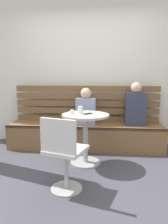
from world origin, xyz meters
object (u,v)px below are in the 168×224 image
at_px(cafe_table, 86,129).
at_px(phone_on_table, 88,114).
at_px(cup_water_clear, 80,110).
at_px(person_adult, 135,106).
at_px(white_chair, 63,152).
at_px(person_child_left, 86,108).
at_px(cup_espresso_small, 72,112).
at_px(booth_bench, 85,136).

distance_m(cafe_table, phone_on_table, 0.23).
bearing_deg(cup_water_clear, person_adult, 37.84).
bearing_deg(cafe_table, white_chair, -101.59).
xyz_separation_m(cafe_table, phone_on_table, (0.03, 0.01, 0.23)).
distance_m(person_adult, cup_water_clear, 1.11).
xyz_separation_m(white_chair, person_adult, (0.96, 1.51, 0.31)).
relative_size(person_child_left, cup_espresso_small, 11.47).
height_order(person_adult, phone_on_table, person_adult).
bearing_deg(phone_on_table, cup_water_clear, 36.78).
relative_size(booth_bench, phone_on_table, 19.29).
distance_m(cafe_table, white_chair, 0.83).
xyz_separation_m(person_adult, cup_espresso_small, (-0.99, -0.69, -0.00)).
height_order(person_child_left, cup_espresso_small, person_child_left).
xyz_separation_m(booth_bench, white_chair, (-0.10, -1.47, 0.24)).
relative_size(cafe_table, cup_espresso_small, 13.21).
bearing_deg(cup_espresso_small, white_chair, -87.90).
height_order(person_adult, cup_espresso_small, person_adult).
xyz_separation_m(person_adult, cup_water_clear, (-0.87, -0.68, 0.02)).
height_order(cafe_table, cup_espresso_small, cup_espresso_small).
xyz_separation_m(person_child_left, cup_espresso_small, (-0.14, -0.67, 0.04)).
relative_size(booth_bench, person_child_left, 4.20).
relative_size(booth_bench, white_chair, 3.18).
relative_size(booth_bench, cup_water_clear, 24.55).
height_order(white_chair, cup_espresso_small, white_chair).
height_order(white_chair, phone_on_table, white_chair).
bearing_deg(booth_bench, cup_water_clear, -90.82).
height_order(cafe_table, white_chair, white_chair).
distance_m(person_adult, person_child_left, 0.86).
xyz_separation_m(cafe_table, person_child_left, (-0.06, 0.68, 0.20)).
height_order(cup_espresso_small, cup_water_clear, cup_water_clear).
relative_size(white_chair, person_adult, 1.15).
bearing_deg(cafe_table, booth_bench, 95.85).
distance_m(cafe_table, person_adult, 1.09).
bearing_deg(cup_water_clear, person_child_left, 88.34).
relative_size(cafe_table, phone_on_table, 5.29).
xyz_separation_m(cafe_table, cup_water_clear, (-0.08, 0.02, 0.28)).
height_order(person_adult, cup_water_clear, person_adult).
relative_size(cup_water_clear, phone_on_table, 0.79).
bearing_deg(person_child_left, white_chair, -94.17).
xyz_separation_m(cup_espresso_small, phone_on_table, (0.23, 0.00, -0.02)).
relative_size(cafe_table, person_adult, 1.00).
bearing_deg(person_adult, white_chair, -122.55).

